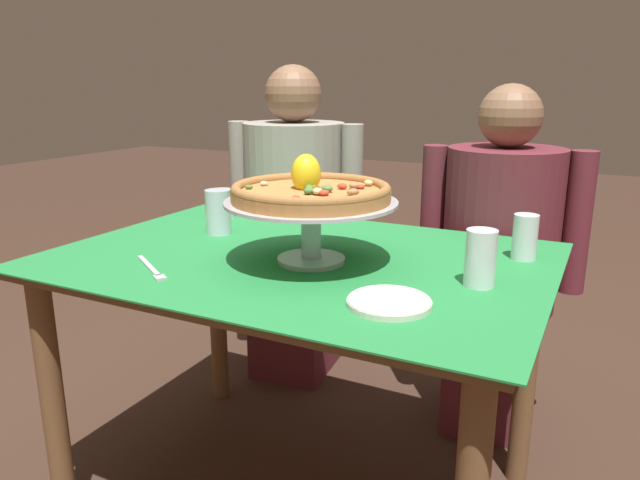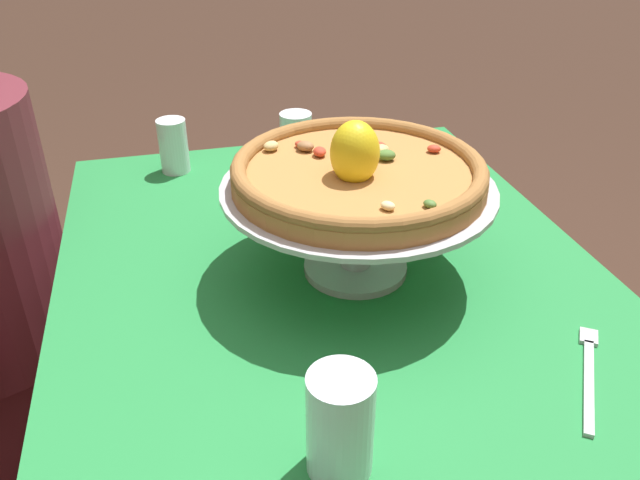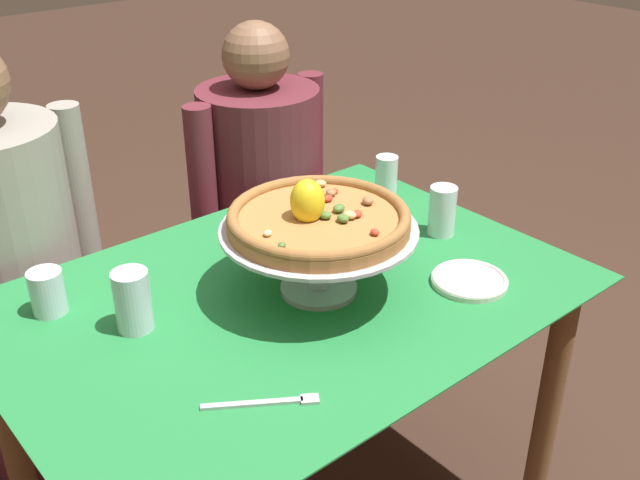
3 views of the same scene
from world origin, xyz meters
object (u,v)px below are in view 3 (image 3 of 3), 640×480
Objects in this scene: pizza_stand at (319,244)px; water_glass_side_left at (133,305)px; side_plate at (469,280)px; diner_left at (6,274)px; water_glass_back_left at (48,295)px; diner_right at (262,209)px; water_glass_back_right at (386,179)px; dinner_fork at (267,402)px; pizza at (318,217)px; water_glass_side_right at (442,214)px.

water_glass_side_left is (-0.37, 0.13, -0.06)m from pizza_stand.
diner_left reaches higher than side_plate.
diner_right reaches higher than water_glass_back_left.
diner_left reaches higher than water_glass_back_right.
water_glass_side_left reaches higher than dinner_fork.
diner_left reaches higher than pizza_stand.
pizza reaches higher than water_glass_side_right.
water_glass_back_left is 0.53× the size of dinner_fork.
water_glass_side_right is (0.77, -0.12, -0.00)m from water_glass_side_left.
water_glass_back_right is 0.10× the size of diner_right.
water_glass_back_right is (0.83, 0.13, -0.01)m from water_glass_side_left.
water_glass_back_right reaches higher than dinner_fork.
pizza_stand is 0.40m from water_glass_side_left.
water_glass_back_right is 0.67× the size of side_plate.
diner_right is (0.71, 0.55, -0.21)m from water_glass_side_left.
water_glass_back_left is 0.45m from diner_left.
dinner_fork is at bearing -79.80° from water_glass_side_left.
pizza_stand is 3.25× the size of water_glass_side_left.
pizza_stand is 3.34× the size of water_glass_side_right.
water_glass_side_left is 0.84m from water_glass_back_right.
diner_left is at bearing 121.90° from pizza_stand.
diner_right is at bearing 95.88° from water_glass_side_right.
water_glass_back_left is at bearing 148.21° from pizza.
water_glass_back_right is at bearing 32.34° from dinner_fork.
diner_left is at bearing 140.34° from water_glass_side_right.
water_glass_side_right is at bearing -17.98° from water_glass_back_left.
diner_left is at bearing 97.22° from water_glass_side_left.
pizza is (-0.00, 0.00, 0.06)m from pizza_stand.
side_plate is 1.16m from diner_left.
water_glass_back_right is at bearing -26.58° from diner_left.
water_glass_back_left is at bearing 162.02° from water_glass_side_right.
side_plate is 0.15× the size of diner_right.
side_plate is at bearing -35.07° from pizza_stand.
pizza is 0.58m from water_glass_back_left.
water_glass_back_right is at bearing 77.40° from water_glass_side_right.
pizza is 2.10× the size of dinner_fork.
water_glass_side_right is 0.24m from side_plate.
water_glass_side_left is 0.76× the size of side_plate.
dinner_fork is 0.96m from diner_left.
diner_right is (0.78, -0.04, -0.04)m from diner_left.
pizza reaches higher than water_glass_back_right.
pizza_stand is at bearing -19.25° from water_glass_side_left.
pizza_stand is at bearing 144.93° from side_plate.
water_glass_side_left reaches higher than water_glass_back_right.
water_glass_back_right reaches higher than water_glass_back_left.
diner_right is (-0.12, 0.42, -0.21)m from water_glass_back_right.
diner_right is (0.81, 0.38, -0.20)m from water_glass_back_left.
diner_left is at bearing 177.26° from diner_right.
pizza_stand is 4.38× the size of water_glass_back_left.
water_glass_back_left is at bearing 177.84° from water_glass_back_right.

